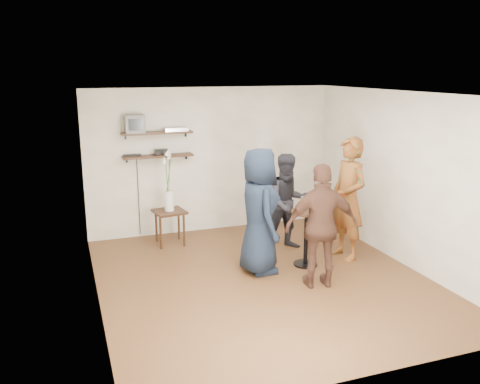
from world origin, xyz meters
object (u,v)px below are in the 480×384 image
Objects in this scene: radio at (161,152)px; person_navy at (259,211)px; drinks_table at (306,230)px; person_brown at (322,226)px; crt_monitor at (134,124)px; side_table at (170,216)px; person_dark at (288,202)px; dvd_deck at (176,129)px; person_plaid at (348,199)px.

person_navy reaches higher than radio.
person_navy reaches higher than drinks_table.
person_navy is 1.07× the size of person_brown.
crt_monitor reaches higher than side_table.
radio reaches higher than side_table.
person_dark is (2.23, -1.32, -1.22)m from crt_monitor.
person_brown is at bearing -139.85° from person_navy.
dvd_deck is 2.89m from drinks_table.
person_brown reaches higher than person_dark.
person_brown is at bearing -56.16° from side_table.
side_table is (0.45, -0.45, -1.52)m from crt_monitor.
person_dark is 0.93× the size of person_brown.
person_navy is (-1.51, -0.07, -0.04)m from person_plaid.
person_brown is at bearing -64.55° from dvd_deck.
person_navy is at bearing -55.14° from crt_monitor.
drinks_table is at bearing -90.00° from person_brown.
crt_monitor is 3.70m from person_plaid.
drinks_table is 0.82m from person_brown.
person_brown reaches higher than side_table.
drinks_table is at bearing -90.00° from person_dark.
dvd_deck is at bearing 125.70° from drinks_table.
person_navy is (0.98, -1.60, 0.43)m from side_table.
person_navy is at bearing 178.17° from drinks_table.
person_dark is at bearing -45.75° from person_navy.
dvd_deck is 0.46m from radio.
crt_monitor reaches higher than person_brown.
crt_monitor is 1.65m from side_table.
person_plaid is (0.75, 0.09, 0.41)m from drinks_table.
dvd_deck is 0.47× the size of drinks_table.
dvd_deck is 1.50m from side_table.
crt_monitor reaches higher than drinks_table.
person_navy reaches higher than person_brown.
crt_monitor is 1.45× the size of radio.
side_table is 0.35× the size of person_brown.
side_table is at bearing -44.64° from person_brown.
crt_monitor is 0.17× the size of person_plaid.
side_table is 0.37× the size of person_dark.
side_table is at bearing 136.91° from drinks_table.
person_dark is 1.51m from person_brown.
radio is 2.89m from drinks_table.
person_dark is at bearing -40.70° from dvd_deck.
dvd_deck is 0.23× the size of person_brown.
person_plaid is at bearing -85.64° from person_navy.
crt_monitor is 3.36m from drinks_table.
side_table is at bearing -128.56° from person_plaid.
side_table is 0.31× the size of person_plaid.
person_brown reaches higher than drinks_table.
drinks_table is at bearing -54.30° from dvd_deck.
person_plaid is 1.23m from person_brown.
person_plaid reaches higher than side_table.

